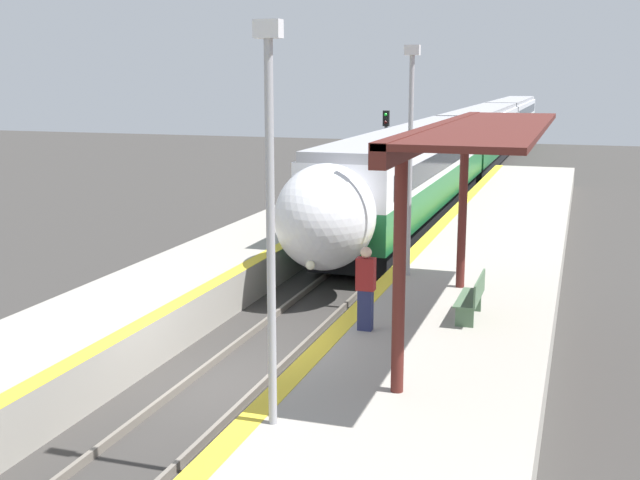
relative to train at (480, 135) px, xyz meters
The scene contains 12 objects.
ground_plane 38.74m from the train, 90.00° to the right, with size 120.00×120.00×0.00m, color #383533.
rail_left 38.74m from the train, 91.07° to the right, with size 0.08×90.00×0.15m, color slate.
rail_right 38.74m from the train, 88.93° to the right, with size 0.08×90.00×0.15m, color slate.
train is the anchor object (origin of this frame).
platform_right 38.90m from the train, 84.34° to the right, with size 4.19×64.00×1.01m.
platform_left 38.85m from the train, 94.84° to the right, with size 3.07×64.00×1.01m.
platform_bench 36.34m from the train, 83.12° to the right, with size 0.44×1.56×0.89m.
person_waiting 37.54m from the train, 86.26° to the right, with size 0.36×0.22×1.66m.
railway_signal 16.26m from the train, 98.18° to the right, with size 0.28×0.28×4.33m.
lamppost_near 42.14m from the train, 86.86° to the right, with size 0.36×0.20×5.60m.
lamppost_mid 32.99m from the train, 85.98° to the right, with size 0.36×0.20×5.60m.
station_canopy 37.30m from the train, 83.37° to the right, with size 2.02×9.70×4.02m.
Camera 1 is at (6.28, -13.33, 5.88)m, focal length 45.00 mm.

